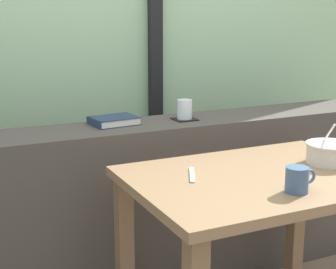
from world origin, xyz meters
TOP-DOWN VIEW (x-y plane):
  - window_divider_post at (0.22, 1.14)m, footprint 0.07×0.05m
  - dark_console_ledge at (0.00, 0.55)m, footprint 2.80×0.31m
  - breakfast_table at (0.10, -0.06)m, footprint 0.94×0.68m
  - coaster_square at (0.10, 0.55)m, footprint 0.10×0.10m
  - juice_glass at (0.10, 0.55)m, footprint 0.07×0.07m
  - closed_book at (-0.23, 0.60)m, footprint 0.21×0.17m
  - soup_bowl at (0.42, -0.05)m, footprint 0.19×0.19m
  - fork_utensil at (-0.13, 0.04)m, footprint 0.09×0.16m
  - ceramic_mug at (0.09, -0.26)m, footprint 0.11×0.08m

SIDE VIEW (x-z plane):
  - dark_console_ledge at x=0.00m, z-range 0.00..0.79m
  - breakfast_table at x=0.10m, z-range 0.23..0.93m
  - fork_utensil at x=-0.13m, z-range 0.70..0.70m
  - soup_bowl at x=0.42m, z-range 0.66..0.82m
  - ceramic_mug at x=0.09m, z-range 0.70..0.78m
  - coaster_square at x=0.10m, z-range 0.79..0.79m
  - closed_book at x=-0.23m, z-range 0.79..0.82m
  - juice_glass at x=0.10m, z-range 0.79..0.88m
  - window_divider_post at x=0.22m, z-range 0.00..2.60m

